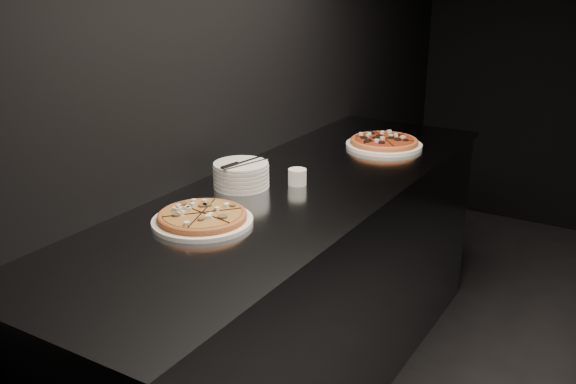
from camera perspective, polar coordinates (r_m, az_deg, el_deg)
The scene contains 7 objects.
wall_left at distance 2.57m, azimuth -6.56°, elevation 12.06°, with size 0.02×5.00×2.80m, color black.
counter at distance 2.66m, azimuth 0.64°, elevation -8.93°, with size 0.74×2.44×0.92m.
pizza_mushroom at distance 2.14m, azimuth -7.62°, elevation -2.27°, with size 0.35×0.35×0.04m.
pizza_tomato at distance 3.05m, azimuth 8.53°, elevation 4.38°, with size 0.37×0.37×0.04m.
plate_stack at distance 2.47m, azimuth -4.19°, elevation 1.54°, with size 0.21×0.21×0.10m.
cutlery at distance 2.44m, azimuth -4.27°, elevation 2.53°, with size 0.11×0.22×0.01m.
ramekin at distance 2.49m, azimuth 0.83°, elevation 1.39°, with size 0.07×0.07×0.06m.
Camera 1 is at (-0.94, -2.01, 1.73)m, focal length 40.00 mm.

